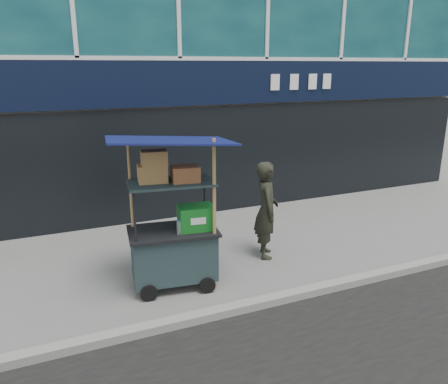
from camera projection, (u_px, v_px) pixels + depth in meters
name	position (u px, v px, depth m)	size (l,w,h in m)	color
ground	(267.00, 297.00, 6.40)	(80.00, 80.00, 0.00)	slate
curb	(274.00, 300.00, 6.21)	(80.00, 0.18, 0.12)	gray
vendor_cart	(174.00, 235.00, 6.52)	(1.89, 1.45, 2.36)	#19292B
vendor_man	(266.00, 210.00, 7.57)	(0.62, 0.41, 1.71)	black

